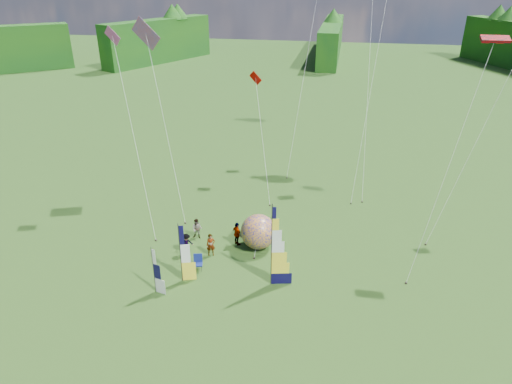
% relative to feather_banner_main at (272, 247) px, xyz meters
% --- Properties ---
extents(ground, '(220.00, 220.00, 0.00)m').
position_rel_feather_banner_main_xyz_m(ground, '(-0.29, -2.29, -2.74)').
color(ground, '#415920').
rests_on(ground, ground).
extents(treeline_ring, '(210.00, 210.00, 8.00)m').
position_rel_feather_banner_main_xyz_m(treeline_ring, '(-0.29, -2.29, 1.26)').
color(treeline_ring, '#22550F').
rests_on(treeline_ring, ground).
extents(feather_banner_main, '(1.45, 0.44, 5.48)m').
position_rel_feather_banner_main_xyz_m(feather_banner_main, '(0.00, 0.00, 0.00)').
color(feather_banner_main, '#0C0836').
rests_on(feather_banner_main, ground).
extents(side_banner_left, '(1.08, 0.43, 4.02)m').
position_rel_feather_banner_main_xyz_m(side_banner_left, '(-5.57, -0.72, -0.73)').
color(side_banner_left, yellow).
rests_on(side_banner_left, ground).
extents(side_banner_far, '(0.92, 0.33, 3.10)m').
position_rel_feather_banner_main_xyz_m(side_banner_far, '(-6.80, -2.08, -1.19)').
color(side_banner_far, white).
rests_on(side_banner_far, ground).
extents(bol_inflatable, '(2.76, 2.76, 2.50)m').
position_rel_feather_banner_main_xyz_m(bol_inflatable, '(-1.57, 4.04, -1.49)').
color(bol_inflatable, navy).
rests_on(bol_inflatable, ground).
extents(spectator_a, '(0.70, 0.58, 1.65)m').
position_rel_feather_banner_main_xyz_m(spectator_a, '(-4.58, 2.40, -1.91)').
color(spectator_a, '#66594C').
rests_on(spectator_a, ground).
extents(spectator_b, '(0.76, 0.37, 1.56)m').
position_rel_feather_banner_main_xyz_m(spectator_b, '(-6.18, 4.36, -1.96)').
color(spectator_b, '#66594C').
rests_on(spectator_b, ground).
extents(spectator_c, '(0.91, 1.03, 1.56)m').
position_rel_feather_banner_main_xyz_m(spectator_c, '(-6.28, 2.25, -1.96)').
color(spectator_c, '#66594C').
rests_on(spectator_c, ground).
extents(spectator_d, '(1.05, 1.03, 1.79)m').
position_rel_feather_banner_main_xyz_m(spectator_d, '(-3.10, 4.02, -1.85)').
color(spectator_d, '#66594C').
rests_on(spectator_d, ground).
extents(camp_chair, '(0.77, 0.77, 1.08)m').
position_rel_feather_banner_main_xyz_m(camp_chair, '(-4.93, 0.56, -2.20)').
color(camp_chair, navy).
rests_on(camp_chair, ground).
extents(kite_whale, '(8.74, 16.22, 19.29)m').
position_rel_feather_banner_main_xyz_m(kite_whale, '(5.54, 18.60, 6.91)').
color(kite_whale, black).
rests_on(kite_whale, ground).
extents(kite_rainbow_delta, '(11.79, 13.21, 15.45)m').
position_rel_feather_banner_main_xyz_m(kite_rainbow_delta, '(-10.09, 9.52, 4.99)').
color(kite_rainbow_delta, '#F8441F').
rests_on(kite_rainbow_delta, ground).
extents(kite_parafoil, '(8.24, 9.89, 15.71)m').
position_rel_feather_banner_main_xyz_m(kite_parafoil, '(10.17, 4.47, 5.12)').
color(kite_parafoil, '#C70009').
rests_on(kite_parafoil, ground).
extents(small_kite_red, '(7.88, 9.96, 10.23)m').
position_rel_feather_banner_main_xyz_m(small_kite_red, '(-3.04, 13.68, 2.37)').
color(small_kite_red, '#CB0200').
rests_on(small_kite_red, ground).
extents(small_kite_orange, '(6.79, 12.06, 18.37)m').
position_rel_feather_banner_main_xyz_m(small_kite_orange, '(5.69, 16.40, 6.45)').
color(small_kite_orange, orange).
rests_on(small_kite_orange, ground).
extents(small_kite_yellow, '(9.25, 9.65, 14.18)m').
position_rel_feather_banner_main_xyz_m(small_kite_yellow, '(12.76, 9.49, 4.35)').
color(small_kite_yellow, '#E5A200').
rests_on(small_kite_yellow, ground).
extents(small_kite_pink, '(9.92, 11.07, 14.62)m').
position_rel_feather_banner_main_xyz_m(small_kite_pink, '(-11.44, 6.71, 4.57)').
color(small_kite_pink, '#D448A7').
rests_on(small_kite_pink, ground).
extents(small_kite_green, '(7.52, 11.67, 17.40)m').
position_rel_feather_banner_main_xyz_m(small_kite_green, '(-0.42, 20.59, 5.96)').
color(small_kite_green, green).
rests_on(small_kite_green, ground).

